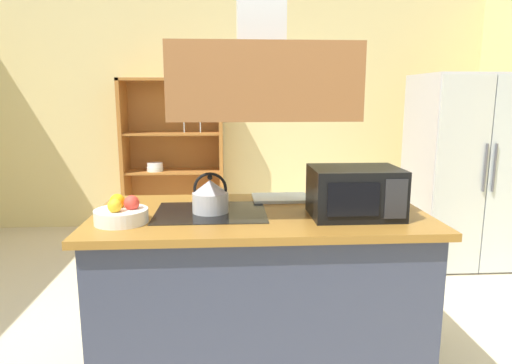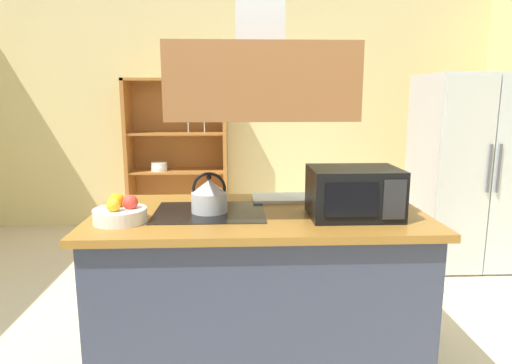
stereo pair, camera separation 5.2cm
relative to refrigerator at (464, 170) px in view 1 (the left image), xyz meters
The scene contains 9 objects.
wall_back 2.59m from the refrigerator, 145.95° to the left, with size 6.00×0.12×2.70m, color #E4CE89.
kitchen_island 2.54m from the refrigerator, 142.49° to the right, with size 1.81×0.93×0.90m.
range_hood 2.64m from the refrigerator, 142.49° to the right, with size 0.90×0.70×1.29m.
refrigerator is the anchor object (origin of this frame).
dish_cabinet 3.03m from the refrigerator, 156.43° to the left, with size 1.12×0.40×1.72m.
kettle 2.73m from the refrigerator, 145.96° to the right, with size 0.20×0.20×0.22m.
cutting_board 2.21m from the refrigerator, 146.23° to the right, with size 0.34×0.24×0.02m, color white.
microwave 2.23m from the refrigerator, 132.22° to the right, with size 0.46×0.35×0.26m.
fruit_bowl 3.19m from the refrigerator, 147.79° to the right, with size 0.27×0.27×0.14m.
Camera 1 is at (-0.05, -2.34, 1.52)m, focal length 31.51 mm.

